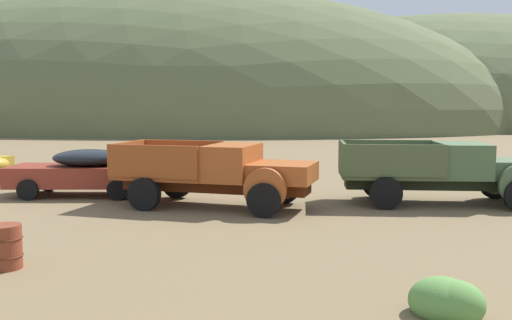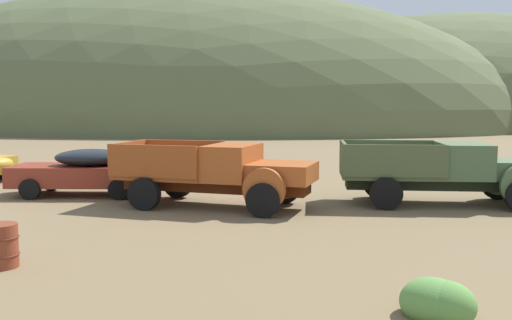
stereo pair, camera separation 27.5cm
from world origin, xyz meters
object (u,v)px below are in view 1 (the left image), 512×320
at_px(car_rust_red, 77,171).
at_px(truck_weathered_green, 456,171).
at_px(truck_oxide_orange, 228,174).
at_px(oil_drum_foreground, 5,247).

relative_size(car_rust_red, truck_weathered_green, 0.80).
xyz_separation_m(truck_oxide_orange, truck_weathered_green, (6.74, 2.05, 0.00)).
xyz_separation_m(car_rust_red, truck_weathered_green, (12.27, 0.99, 0.20)).
relative_size(car_rust_red, oil_drum_foreground, 6.18).
height_order(car_rust_red, truck_oxide_orange, truck_oxide_orange).
relative_size(car_rust_red, truck_oxide_orange, 0.85).
bearing_deg(truck_oxide_orange, truck_weathered_green, 21.28).
distance_m(car_rust_red, truck_weathered_green, 12.31).
bearing_deg(oil_drum_foreground, truck_weathered_green, 44.39).
height_order(truck_weathered_green, oil_drum_foreground, truck_weathered_green).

